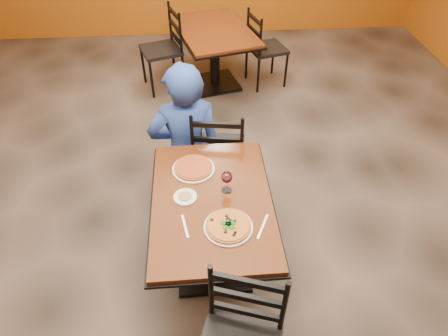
{
  "coord_description": "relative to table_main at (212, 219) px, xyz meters",
  "views": [
    {
      "loc": [
        -0.07,
        -2.34,
        2.68
      ],
      "look_at": [
        0.1,
        -0.3,
        0.85
      ],
      "focal_mm": 31.76,
      "sensor_mm": 36.0,
      "label": 1
    }
  ],
  "objects": [
    {
      "name": "floor",
      "position": [
        0.0,
        0.5,
        -0.56
      ],
      "size": [
        7.0,
        8.0,
        0.01
      ],
      "primitive_type": "cube",
      "color": "black",
      "rests_on": "ground"
    },
    {
      "name": "table_main",
      "position": [
        0.0,
        0.0,
        0.0
      ],
      "size": [
        0.83,
        1.23,
        0.75
      ],
      "color": "#60320F",
      "rests_on": "floor"
    },
    {
      "name": "table_second",
      "position": [
        0.19,
        2.82,
        0.0
      ],
      "size": [
        1.13,
        1.43,
        0.75
      ],
      "rotation": [
        0.0,
        0.0,
        0.25
      ],
      "color": "#60320F",
      "rests_on": "floor"
    },
    {
      "name": "chair_main_far",
      "position": [
        0.11,
        0.84,
        -0.07
      ],
      "size": [
        0.5,
        0.5,
        0.97
      ],
      "primitive_type": null,
      "rotation": [
        0.0,
        0.0,
        2.99
      ],
      "color": "black",
      "rests_on": "floor"
    },
    {
      "name": "chair_second_left",
      "position": [
        -0.47,
        2.82,
        -0.05
      ],
      "size": [
        0.57,
        0.57,
        1.0
      ],
      "primitive_type": null,
      "rotation": [
        0.0,
        0.0,
        -1.25
      ],
      "color": "black",
      "rests_on": "floor"
    },
    {
      "name": "chair_second_right",
      "position": [
        0.86,
        2.82,
        -0.08
      ],
      "size": [
        0.53,
        0.53,
        0.95
      ],
      "primitive_type": null,
      "rotation": [
        0.0,
        0.0,
        1.84
      ],
      "color": "black",
      "rests_on": "floor"
    },
    {
      "name": "diner",
      "position": [
        -0.18,
        0.89,
        0.1
      ],
      "size": [
        0.69,
        0.5,
        1.31
      ],
      "primitive_type": "imported",
      "rotation": [
        0.0,
        0.0,
        3.27
      ],
      "color": "#1A4794",
      "rests_on": "floor"
    },
    {
      "name": "plate_main",
      "position": [
        0.09,
        -0.25,
        0.2
      ],
      "size": [
        0.31,
        0.31,
        0.01
      ],
      "primitive_type": "cylinder",
      "color": "white",
      "rests_on": "table_main"
    },
    {
      "name": "pizza_main",
      "position": [
        0.09,
        -0.25,
        0.21
      ],
      "size": [
        0.28,
        0.28,
        0.02
      ],
      "primitive_type": "cylinder",
      "color": "maroon",
      "rests_on": "plate_main"
    },
    {
      "name": "plate_far",
      "position": [
        -0.12,
        0.31,
        0.2
      ],
      "size": [
        0.31,
        0.31,
        0.01
      ],
      "primitive_type": "cylinder",
      "color": "white",
      "rests_on": "table_main"
    },
    {
      "name": "pizza_far",
      "position": [
        -0.12,
        0.31,
        0.21
      ],
      "size": [
        0.28,
        0.28,
        0.02
      ],
      "primitive_type": "cylinder",
      "color": "#B66723",
      "rests_on": "plate_far"
    },
    {
      "name": "side_plate",
      "position": [
        -0.18,
        0.03,
        0.2
      ],
      "size": [
        0.16,
        0.16,
        0.01
      ],
      "primitive_type": "cylinder",
      "color": "white",
      "rests_on": "table_main"
    },
    {
      "name": "dip",
      "position": [
        -0.18,
        0.03,
        0.21
      ],
      "size": [
        0.09,
        0.09,
        0.01
      ],
      "primitive_type": "cylinder",
      "color": "#A88551",
      "rests_on": "side_plate"
    },
    {
      "name": "wine_glass",
      "position": [
        0.11,
        0.08,
        0.28
      ],
      "size": [
        0.08,
        0.08,
        0.18
      ],
      "primitive_type": null,
      "color": "white",
      "rests_on": "table_main"
    },
    {
      "name": "fork",
      "position": [
        -0.18,
        -0.22,
        0.2
      ],
      "size": [
        0.05,
        0.19,
        0.0
      ],
      "primitive_type": "cube",
      "rotation": [
        0.0,
        0.0,
        0.19
      ],
      "color": "silver",
      "rests_on": "table_main"
    },
    {
      "name": "knife",
      "position": [
        0.3,
        -0.26,
        0.2
      ],
      "size": [
        0.1,
        0.19,
        0.0
      ],
      "primitive_type": "cube",
      "rotation": [
        0.0,
        0.0,
        -0.45
      ],
      "color": "silver",
      "rests_on": "table_main"
    }
  ]
}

